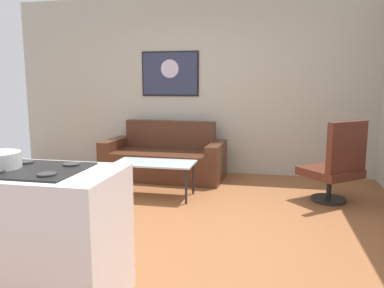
{
  "coord_description": "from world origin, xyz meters",
  "views": [
    {
      "loc": [
        1.01,
        -3.54,
        1.43
      ],
      "look_at": [
        0.1,
        0.9,
        0.7
      ],
      "focal_mm": 35.04,
      "sensor_mm": 36.0,
      "label": 1
    }
  ],
  "objects_px": {
    "couch": "(165,159)",
    "coffee_table": "(155,165)",
    "wall_painting": "(170,74)",
    "armchair": "(336,165)"
  },
  "relations": [
    {
      "from": "couch",
      "to": "coffee_table",
      "type": "relative_size",
      "value": 1.83
    },
    {
      "from": "armchair",
      "to": "wall_painting",
      "type": "height_order",
      "value": "wall_painting"
    },
    {
      "from": "coffee_table",
      "to": "wall_painting",
      "type": "height_order",
      "value": "wall_painting"
    },
    {
      "from": "coffee_table",
      "to": "armchair",
      "type": "bearing_deg",
      "value": 5.06
    },
    {
      "from": "couch",
      "to": "armchair",
      "type": "distance_m",
      "value": 2.5
    },
    {
      "from": "couch",
      "to": "coffee_table",
      "type": "height_order",
      "value": "couch"
    },
    {
      "from": "armchair",
      "to": "wall_painting",
      "type": "distance_m",
      "value": 2.94
    },
    {
      "from": "wall_painting",
      "to": "couch",
      "type": "bearing_deg",
      "value": -86.28
    },
    {
      "from": "couch",
      "to": "wall_painting",
      "type": "xyz_separation_m",
      "value": [
        -0.03,
        0.48,
        1.31
      ]
    },
    {
      "from": "couch",
      "to": "wall_painting",
      "type": "distance_m",
      "value": 1.4
    }
  ]
}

